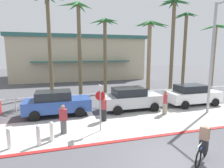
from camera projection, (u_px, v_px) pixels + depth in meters
ground_plane at (107, 101)px, 16.96m from camera, size 80.00×80.00×0.00m
sidewalk_strip at (131, 123)px, 11.46m from camera, size 44.00×4.00×0.02m
curb_paint at (146, 137)px, 9.56m from camera, size 44.00×0.24×0.03m
building_backdrop at (78, 57)px, 33.24m from camera, size 20.56×13.33×6.91m
rail_fence at (112, 95)px, 15.40m from camera, size 23.83×0.08×1.04m
stop_sign_bike_lane at (100, 101)px, 10.12m from camera, size 0.52×0.56×2.56m
bollard_0 at (39, 135)px, 8.67m from camera, size 0.20×0.20×1.00m
bollard_1 at (9, 138)px, 8.36m from camera, size 0.20×0.20×1.00m
bollard_2 at (52, 131)px, 9.09m from camera, size 0.20×0.20×1.00m
streetlight_curb at (215, 52)px, 12.72m from camera, size 0.24×2.54×7.50m
palm_tree_1 at (49, 24)px, 17.92m from camera, size 2.98×3.36×9.63m
palm_tree_2 at (79, 31)px, 17.62m from camera, size 3.26×3.02×8.86m
palm_tree_3 at (105, 36)px, 19.48m from camera, size 3.23×3.07×7.75m
palm_tree_4 at (150, 39)px, 17.30m from camera, size 3.39×3.25×7.16m
palm_tree_5 at (173, 23)px, 18.97m from camera, size 3.76×3.36×9.50m
palm_tree_6 at (185, 35)px, 21.67m from camera, size 2.97×3.27×8.78m
palm_tree_7 at (215, 41)px, 20.91m from camera, size 3.48×3.15×7.35m
car_blue_1 at (57, 103)px, 12.92m from camera, size 4.40×2.02×1.69m
car_silver_2 at (131, 98)px, 14.13m from camera, size 4.40×2.02×1.69m
car_white_3 at (192, 95)px, 15.46m from camera, size 4.40×2.02×1.69m
cyclist_blue_0 at (204, 144)px, 7.44m from camera, size 1.54×1.08×1.50m
pedestrian_0 at (165, 103)px, 13.12m from camera, size 0.44×0.48×1.67m
pedestrian_1 at (104, 110)px, 11.79m from camera, size 0.33×0.41×1.63m
pedestrian_2 at (63, 121)px, 9.94m from camera, size 0.42×0.34×1.57m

